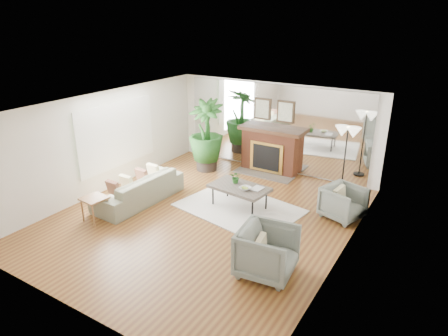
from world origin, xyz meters
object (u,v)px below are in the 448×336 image
Objects in this scene: coffee_table at (239,188)px; side_table at (94,201)px; potted_ficus at (206,133)px; floor_lamp at (347,138)px; armchair_back at (343,203)px; armchair_front at (267,252)px; sofa at (139,188)px; fireplace at (269,150)px.

coffee_table is 2.57× the size of side_table.
floor_lamp is at bearing 1.40° from potted_ficus.
armchair_back is at bearing 19.05° from coffee_table.
coffee_table is at bearing -137.13° from floor_lamp.
floor_lamp reaches higher than coffee_table.
side_table is 0.31× the size of floor_lamp.
side_table is 3.89m from potted_ficus.
coffee_table is at bearing 33.93° from armchair_front.
floor_lamp is at bearing 42.87° from coffee_table.
armchair_front is 4.01m from side_table.
armchair_back reaches higher than sofa.
coffee_table is 0.79× the size of floor_lamp.
potted_ficus is at bearing -178.60° from floor_lamp.
potted_ficus reaches higher than armchair_back.
potted_ficus is at bearing 96.78° from armchair_back.
armchair_back is 2.76m from armchair_front.
sofa is 5.04m from floor_lamp.
fireplace is 3.70× the size of side_table.
fireplace reaches higher than sofa.
fireplace is at bearing 162.78° from floor_lamp.
armchair_front is 3.86m from floor_lamp.
side_table is (-2.34, -2.19, -0.03)m from coffee_table.
coffee_table is (0.41, -2.44, -0.17)m from fireplace.
armchair_back reaches higher than side_table.
fireplace reaches higher than potted_ficus.
potted_ficus reaches higher than armchair_front.
floor_lamp reaches higher than armchair_back.
armchair_front is (2.07, -4.40, -0.23)m from fireplace.
armchair_back is (2.19, 0.76, -0.12)m from coffee_table.
armchair_front reaches higher than side_table.
armchair_front is 0.47× the size of potted_ficus.
potted_ficus is (0.33, 3.83, 0.63)m from side_table.
coffee_table is 1.49× the size of armchair_front.
coffee_table is at bearing 43.01° from side_table.
coffee_table is at bearing -80.44° from fireplace.
floor_lamp is (1.87, 1.74, 1.05)m from coffee_table.
sofa reaches higher than coffee_table.
armchair_back is (2.60, -1.69, -0.29)m from fireplace.
armchair_back is 1.56m from floor_lamp.
potted_ficus is 3.91m from floor_lamp.
armchair_back reaches higher than coffee_table.
sofa is 4.73m from armchair_back.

